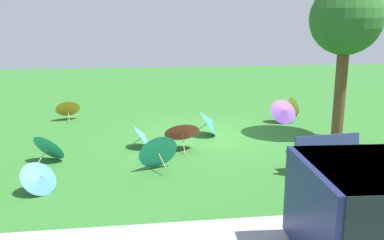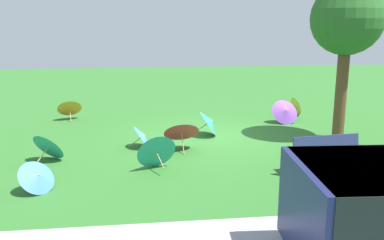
# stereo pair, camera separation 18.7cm
# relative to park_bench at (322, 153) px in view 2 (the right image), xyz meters

# --- Properties ---
(ground) EXTENTS (40.00, 40.00, 0.00)m
(ground) POSITION_rel_park_bench_xyz_m (2.06, -3.31, -0.47)
(ground) COLOR #2D6B28
(park_bench) EXTENTS (1.64, 0.66, 0.90)m
(park_bench) POSITION_rel_park_bench_xyz_m (0.00, 0.00, 0.00)
(park_bench) COLOR navy
(park_bench) RESTS_ON ground
(shade_tree) EXTENTS (2.04, 2.04, 4.48)m
(shade_tree) POSITION_rel_park_bench_xyz_m (-1.71, -2.75, 2.92)
(shade_tree) COLOR brown
(shade_tree) RESTS_ON ground
(parasol_red_0) EXTENTS (1.00, 0.92, 0.93)m
(parasol_red_0) POSITION_rel_park_bench_xyz_m (3.03, -2.14, 0.09)
(parasol_red_0) COLOR tan
(parasol_red_0) RESTS_ON ground
(parasol_blue_0) EXTENTS (0.66, 0.73, 0.64)m
(parasol_blue_0) POSITION_rel_park_bench_xyz_m (4.04, -2.46, -0.15)
(parasol_blue_0) COLOR tan
(parasol_blue_0) RESTS_ON ground
(parasol_blue_1) EXTENTS (0.95, 0.96, 0.65)m
(parasol_blue_1) POSITION_rel_park_bench_xyz_m (6.18, 0.41, -0.14)
(parasol_blue_1) COLOR tan
(parasol_blue_1) RESTS_ON ground
(parasol_teal_0) EXTENTS (0.91, 0.90, 0.84)m
(parasol_teal_0) POSITION_rel_park_bench_xyz_m (2.03, -3.46, -0.04)
(parasol_teal_0) COLOR tan
(parasol_teal_0) RESTS_ON ground
(parasol_purple_0) EXTENTS (0.99, 0.90, 0.84)m
(parasol_purple_0) POSITION_rel_park_bench_xyz_m (-0.77, -4.70, -0.05)
(parasol_purple_0) COLOR tan
(parasol_purple_0) RESTS_ON ground
(parasol_teal_1) EXTENTS (1.07, 1.01, 0.79)m
(parasol_teal_1) POSITION_rel_park_bench_xyz_m (6.34, -1.63, -0.07)
(parasol_teal_1) COLOR tan
(parasol_teal_1) RESTS_ON ground
(parasol_yellow_0) EXTENTS (0.70, 0.74, 0.69)m
(parasol_yellow_0) POSITION_rel_park_bench_xyz_m (-1.62, -5.91, -0.12)
(parasol_yellow_0) COLOR tan
(parasol_yellow_0) RESTS_ON ground
(parasol_orange_0) EXTENTS (0.97, 0.90, 0.81)m
(parasol_orange_0) POSITION_rel_park_bench_xyz_m (6.60, -6.22, -0.01)
(parasol_orange_0) COLOR tan
(parasol_orange_0) RESTS_ON ground
(parasol_teal_2) EXTENTS (1.06, 0.97, 0.92)m
(parasol_teal_2) POSITION_rel_park_bench_xyz_m (3.77, -0.71, -0.00)
(parasol_teal_2) COLOR tan
(parasol_teal_2) RESTS_ON ground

